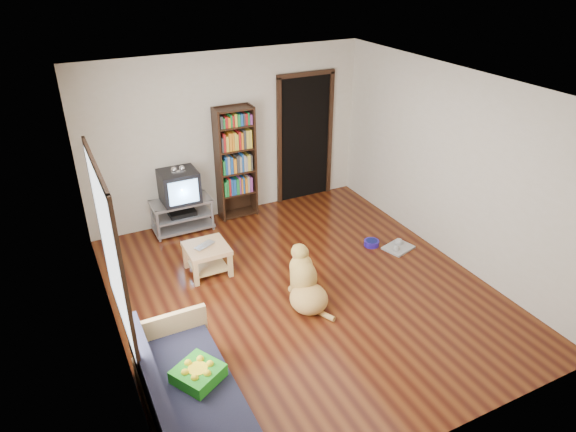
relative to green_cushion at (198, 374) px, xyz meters
name	(u,v)px	position (x,y,z in m)	size (l,w,h in m)	color
ground	(302,291)	(1.75, 1.28, -0.48)	(5.00, 5.00, 0.00)	#59270F
ceiling	(305,88)	(1.75, 1.28, 2.12)	(5.00, 5.00, 0.00)	white
wall_back	(228,136)	(1.75, 3.78, 0.82)	(4.50, 4.50, 0.00)	beige
wall_front	(455,326)	(1.75, -1.22, 0.82)	(4.50, 4.50, 0.00)	beige
wall_left	(103,244)	(-0.50, 1.28, 0.82)	(5.00, 5.00, 0.00)	beige
wall_right	(452,167)	(4.00, 1.28, 0.82)	(5.00, 5.00, 0.00)	beige
green_cushion	(198,374)	(0.00, 0.00, 0.00)	(0.38, 0.38, 0.13)	#1B9724
laptop	(207,247)	(0.82, 2.20, -0.07)	(0.30, 0.19, 0.02)	silver
dog_bowl	(372,243)	(3.19, 1.81, -0.44)	(0.22, 0.22, 0.08)	#261595
grey_rag	(398,248)	(3.49, 1.56, -0.47)	(0.40, 0.32, 0.03)	#A8A8A8
window	(110,251)	(-0.48, 0.78, 1.02)	(0.03, 1.46, 1.70)	white
doorway	(305,135)	(3.10, 3.76, 0.64)	(1.03, 0.05, 2.19)	black
tv_stand	(182,214)	(0.85, 3.53, -0.21)	(0.90, 0.45, 0.50)	#99999E
crt_tv	(179,185)	(0.85, 3.55, 0.26)	(0.55, 0.52, 0.58)	black
bookshelf	(235,157)	(1.80, 3.62, 0.52)	(0.60, 0.30, 1.80)	black
sofa	(191,404)	(-0.12, -0.11, -0.22)	(0.80, 1.80, 0.80)	tan
coffee_table	(207,254)	(0.82, 2.23, -0.20)	(0.55, 0.55, 0.40)	tan
dog	(305,284)	(1.67, 1.06, -0.21)	(0.52, 0.91, 0.74)	gold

